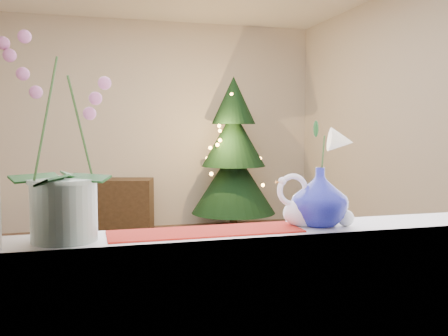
# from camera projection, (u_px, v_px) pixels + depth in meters

# --- Properties ---
(ground) EXTENTS (5.00, 5.00, 0.00)m
(ground) POSITION_uv_depth(u_px,v_px,m) (185.00, 281.00, 4.25)
(ground) COLOR #3D2419
(ground) RESTS_ON ground
(wall_back) EXTENTS (4.50, 0.10, 2.70)m
(wall_back) POSITION_uv_depth(u_px,v_px,m) (147.00, 125.00, 6.55)
(wall_back) COLOR beige
(wall_back) RESTS_ON ground
(wall_front) EXTENTS (4.50, 0.10, 2.70)m
(wall_front) POSITION_uv_depth(u_px,v_px,m) (319.00, 113.00, 1.75)
(wall_front) COLOR beige
(wall_front) RESTS_ON ground
(wall_right) EXTENTS (0.10, 5.00, 2.70)m
(wall_right) POSITION_uv_depth(u_px,v_px,m) (416.00, 123.00, 4.75)
(wall_right) COLOR beige
(wall_right) RESTS_ON ground
(windowsill) EXTENTS (2.20, 0.26, 0.04)m
(windowsill) POSITION_uv_depth(u_px,v_px,m) (302.00, 232.00, 1.91)
(windowsill) COLOR white
(windowsill) RESTS_ON window_apron
(window_frame) EXTENTS (2.22, 0.06, 1.60)m
(window_frame) POSITION_uv_depth(u_px,v_px,m) (317.00, 13.00, 1.75)
(window_frame) COLOR white
(window_frame) RESTS_ON windowsill
(runner) EXTENTS (0.70, 0.20, 0.01)m
(runner) POSITION_uv_depth(u_px,v_px,m) (206.00, 231.00, 1.80)
(runner) COLOR maroon
(runner) RESTS_ON windowsill
(orchid_pot) EXTENTS (0.26, 0.26, 0.69)m
(orchid_pot) POSITION_uv_depth(u_px,v_px,m) (62.00, 137.00, 1.64)
(orchid_pot) COLOR beige
(orchid_pot) RESTS_ON windowsill
(swan) EXTENTS (0.25, 0.17, 0.19)m
(swan) POSITION_uv_depth(u_px,v_px,m) (304.00, 201.00, 1.91)
(swan) COLOR silver
(swan) RESTS_ON windowsill
(blue_vase) EXTENTS (0.30, 0.30, 0.26)m
(blue_vase) POSITION_uv_depth(u_px,v_px,m) (320.00, 192.00, 1.92)
(blue_vase) COLOR navy
(blue_vase) RESTS_ON windowsill
(lily) EXTENTS (0.14, 0.08, 0.19)m
(lily) POSITION_uv_depth(u_px,v_px,m) (321.00, 133.00, 1.90)
(lily) COLOR white
(lily) RESTS_ON blue_vase
(paperweight) EXTENTS (0.07, 0.07, 0.06)m
(paperweight) POSITION_uv_depth(u_px,v_px,m) (346.00, 218.00, 1.91)
(paperweight) COLOR white
(paperweight) RESTS_ON windowsill
(xmas_tree) EXTENTS (1.10, 1.10, 1.95)m
(xmas_tree) POSITION_uv_depth(u_px,v_px,m) (233.00, 154.00, 6.32)
(xmas_tree) COLOR black
(xmas_tree) RESTS_ON ground
(side_table) EXTENTS (0.97, 0.65, 0.67)m
(side_table) POSITION_uv_depth(u_px,v_px,m) (116.00, 205.00, 6.27)
(side_table) COLOR black
(side_table) RESTS_ON ground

